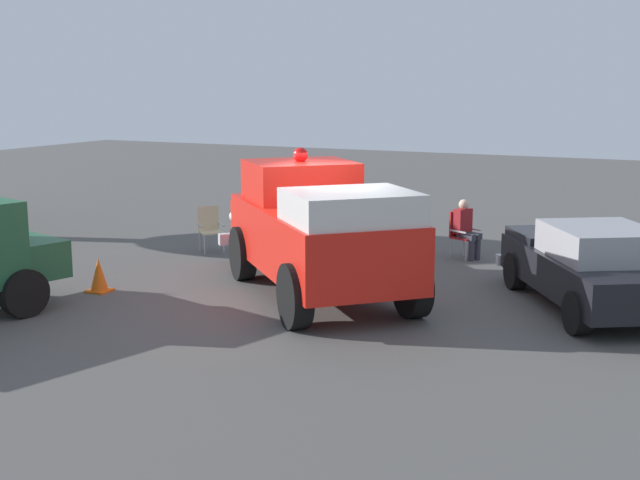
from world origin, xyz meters
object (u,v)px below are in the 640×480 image
(spectator_seated, at_px, (466,227))
(traffic_cone, at_px, (99,275))
(classic_hot_rod, at_px, (591,265))
(lawn_chair_near_truck, at_px, (461,231))
(spectator_standing, at_px, (342,212))
(vintage_fire_truck, at_px, (316,229))
(lawn_chair_by_car, at_px, (210,225))

(spectator_seated, height_order, traffic_cone, spectator_seated)
(classic_hot_rod, xyz_separation_m, spectator_seated, (3.05, -3.02, -0.05))
(lawn_chair_near_truck, distance_m, spectator_standing, 2.64)
(vintage_fire_truck, bearing_deg, classic_hot_rod, -165.95)
(lawn_chair_by_car, bearing_deg, classic_hot_rod, 171.46)
(spectator_standing, bearing_deg, lawn_chair_near_truck, -160.24)
(spectator_seated, bearing_deg, lawn_chair_near_truck, -26.44)
(lawn_chair_by_car, height_order, spectator_standing, spectator_standing)
(vintage_fire_truck, relative_size, traffic_cone, 9.09)
(traffic_cone, bearing_deg, spectator_standing, -117.94)
(lawn_chair_by_car, bearing_deg, spectator_seated, -162.22)
(lawn_chair_by_car, distance_m, spectator_standing, 3.03)
(lawn_chair_near_truck, bearing_deg, traffic_cone, 48.96)
(spectator_seated, bearing_deg, classic_hot_rod, 135.29)
(spectator_standing, bearing_deg, vintage_fire_truck, 106.66)
(traffic_cone, bearing_deg, vintage_fire_truck, -156.04)
(vintage_fire_truck, bearing_deg, lawn_chair_by_car, -32.20)
(traffic_cone, bearing_deg, lawn_chair_by_car, -86.83)
(lawn_chair_by_car, xyz_separation_m, traffic_cone, (-0.22, 4.05, -0.28))
(classic_hot_rod, distance_m, lawn_chair_near_truck, 4.42)
(vintage_fire_truck, height_order, lawn_chair_near_truck, vintage_fire_truck)
(lawn_chair_near_truck, xyz_separation_m, traffic_cone, (5.10, 5.86, -0.28))
(lawn_chair_by_car, bearing_deg, spectator_standing, -162.17)
(traffic_cone, bearing_deg, lawn_chair_near_truck, -131.04)
(lawn_chair_near_truck, height_order, traffic_cone, lawn_chair_near_truck)
(spectator_standing, bearing_deg, traffic_cone, 62.06)
(vintage_fire_truck, bearing_deg, traffic_cone, 23.96)
(classic_hot_rod, xyz_separation_m, lawn_chair_by_car, (8.50, -1.28, -0.16))
(vintage_fire_truck, height_order, spectator_standing, vintage_fire_truck)
(lawn_chair_by_car, xyz_separation_m, spectator_seated, (-5.44, -1.75, 0.11))
(lawn_chair_by_car, distance_m, spectator_seated, 5.72)
(vintage_fire_truck, xyz_separation_m, classic_hot_rod, (-4.63, -1.16, -0.45))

